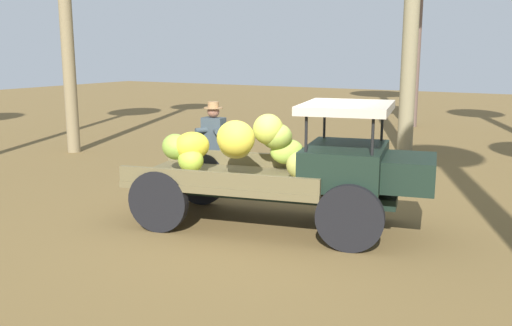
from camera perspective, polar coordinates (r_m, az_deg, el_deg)
ground_plane at (r=8.70m, az=1.74°, el=-6.34°), size 60.00×60.00×0.00m
truck at (r=8.46m, az=3.43°, el=-0.27°), size 4.64×2.49×1.90m
farmer at (r=10.34m, az=-4.28°, el=2.05°), size 0.53×0.47×1.72m
wooden_crate at (r=10.22m, az=-8.96°, el=-2.31°), size 0.52×0.50×0.51m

